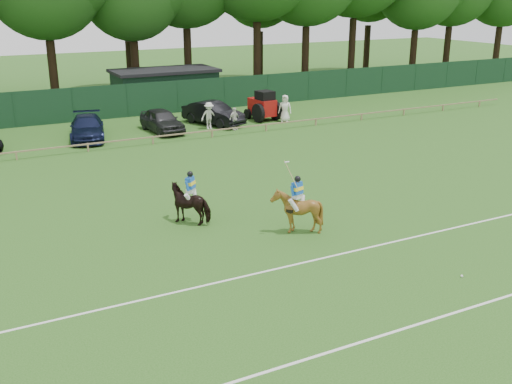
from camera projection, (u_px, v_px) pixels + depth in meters
ground at (282, 254)px, 21.68m from camera, size 160.00×160.00×0.00m
horse_dark at (191, 203)px, 24.49m from camera, size 1.94×1.97×1.61m
horse_chestnut at (297, 211)px, 23.38m from camera, size 1.88×1.99×1.79m
sedan_navy at (87, 128)px, 38.31m from camera, size 3.13×5.43×1.48m
hatch_grey at (162, 121)px, 40.31m from camera, size 2.15×4.65×1.54m
estate_black at (213, 113)px, 42.54m from camera, size 3.46×5.15×1.61m
spectator_left at (209, 116)px, 41.16m from camera, size 1.19×0.68×1.83m
spectator_mid at (234, 119)px, 40.83m from camera, size 0.99×0.72×1.55m
spectator_right at (285, 108)px, 43.36m from camera, size 1.14×1.07×1.95m
rider_dark at (191, 186)px, 24.25m from camera, size 0.77×0.75×1.41m
rider_chestnut at (297, 192)px, 23.12m from camera, size 0.98×0.54×2.05m
polo_ball at (462, 276)px, 19.91m from camera, size 0.09×0.09×0.09m
pitch_lines at (337, 295)px, 18.73m from camera, size 60.00×5.10×0.01m
pitch_rail at (137, 139)px, 36.71m from camera, size 62.10×0.10×0.50m
perimeter_fence at (101, 103)px, 44.04m from camera, size 92.08×0.08×2.50m
utility_shed at (165, 88)px, 49.08m from camera, size 8.40×4.40×3.04m
tree_row at (103, 101)px, 52.05m from camera, size 96.00×12.00×21.00m
tractor at (263, 106)px, 43.94m from camera, size 1.99×2.76×2.18m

